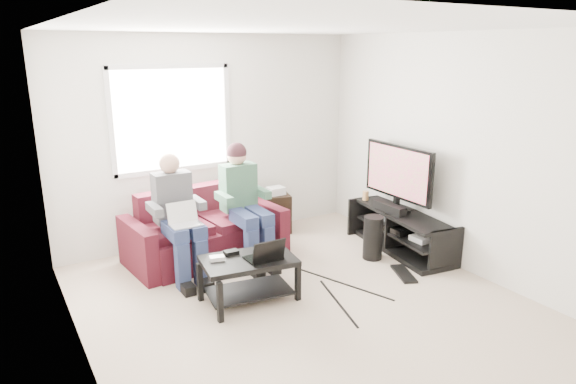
{
  "coord_description": "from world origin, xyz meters",
  "views": [
    {
      "loc": [
        -2.48,
        -3.77,
        2.43
      ],
      "look_at": [
        0.15,
        0.6,
        0.99
      ],
      "focal_mm": 32.0,
      "sensor_mm": 36.0,
      "label": 1
    }
  ],
  "objects_px": {
    "tv": "(398,174)",
    "tv_stand": "(400,233)",
    "coffee_table": "(249,269)",
    "end_table": "(276,212)",
    "sofa": "(204,234)",
    "subwoofer": "(373,238)"
  },
  "relations": [
    {
      "from": "tv",
      "to": "tv_stand",
      "type": "bearing_deg",
      "value": -88.53
    },
    {
      "from": "coffee_table",
      "to": "end_table",
      "type": "height_order",
      "value": "end_table"
    },
    {
      "from": "coffee_table",
      "to": "tv_stand",
      "type": "height_order",
      "value": "tv_stand"
    },
    {
      "from": "tv_stand",
      "to": "tv",
      "type": "bearing_deg",
      "value": 91.47
    },
    {
      "from": "sofa",
      "to": "coffee_table",
      "type": "distance_m",
      "value": 1.23
    },
    {
      "from": "tv_stand",
      "to": "subwoofer",
      "type": "relative_size",
      "value": 2.98
    },
    {
      "from": "tv_stand",
      "to": "sofa",
      "type": "bearing_deg",
      "value": 154.68
    },
    {
      "from": "sofa",
      "to": "tv",
      "type": "bearing_deg",
      "value": -23.15
    },
    {
      "from": "tv_stand",
      "to": "tv",
      "type": "xyz_separation_m",
      "value": [
        -0.0,
        0.1,
        0.73
      ]
    },
    {
      "from": "tv",
      "to": "end_table",
      "type": "height_order",
      "value": "tv"
    },
    {
      "from": "subwoofer",
      "to": "end_table",
      "type": "bearing_deg",
      "value": 110.29
    },
    {
      "from": "subwoofer",
      "to": "tv_stand",
      "type": "bearing_deg",
      "value": 2.56
    },
    {
      "from": "tv",
      "to": "subwoofer",
      "type": "relative_size",
      "value": 2.11
    },
    {
      "from": "subwoofer",
      "to": "coffee_table",
      "type": "bearing_deg",
      "value": -173.86
    },
    {
      "from": "sofa",
      "to": "tv",
      "type": "xyz_separation_m",
      "value": [
        2.16,
        -0.92,
        0.65
      ]
    },
    {
      "from": "subwoofer",
      "to": "end_table",
      "type": "distance_m",
      "value": 1.5
    },
    {
      "from": "tv_stand",
      "to": "end_table",
      "type": "relative_size",
      "value": 2.48
    },
    {
      "from": "coffee_table",
      "to": "end_table",
      "type": "bearing_deg",
      "value": 52.65
    },
    {
      "from": "subwoofer",
      "to": "end_table",
      "type": "height_order",
      "value": "end_table"
    },
    {
      "from": "end_table",
      "to": "tv_stand",
      "type": "bearing_deg",
      "value": -54.86
    },
    {
      "from": "subwoofer",
      "to": "sofa",
      "type": "bearing_deg",
      "value": 148.57
    },
    {
      "from": "coffee_table",
      "to": "end_table",
      "type": "relative_size",
      "value": 1.54
    }
  ]
}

